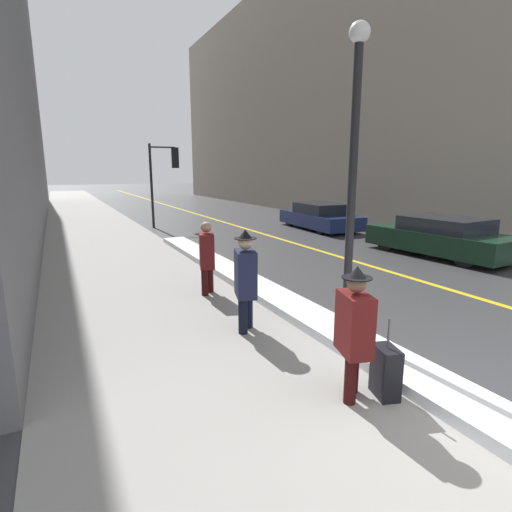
% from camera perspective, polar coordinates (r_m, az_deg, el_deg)
% --- Properties ---
extents(ground_plane, '(160.00, 160.00, 0.00)m').
position_cam_1_polar(ground_plane, '(4.84, 28.39, -21.05)').
color(ground_plane, '#38383A').
extents(sidewalk_slab, '(4.00, 80.00, 0.01)m').
position_cam_1_polar(sidewalk_slab, '(17.44, -21.39, 2.91)').
color(sidewalk_slab, gray).
rests_on(sidewalk_slab, ground).
extents(road_centre_stripe, '(0.16, 80.00, 0.00)m').
position_cam_1_polar(road_centre_stripe, '(18.92, -2.99, 4.38)').
color(road_centre_stripe, gold).
rests_on(road_centre_stripe, ground).
extents(snow_bank_curb, '(0.73, 12.91, 0.16)m').
position_cam_1_polar(snow_bank_curb, '(8.90, -0.81, -3.91)').
color(snow_bank_curb, white).
rests_on(snow_bank_curb, ground).
extents(building_facade_right, '(6.00, 36.00, 14.66)m').
position_cam_1_polar(building_facade_right, '(29.67, 8.18, 21.26)').
color(building_facade_right, gray).
rests_on(building_facade_right, ground).
extents(lamp_post, '(0.28, 0.28, 4.42)m').
position_cam_1_polar(lamp_post, '(5.80, 13.74, 13.24)').
color(lamp_post, black).
rests_on(lamp_post, ground).
extents(traffic_light_near, '(1.31, 0.33, 3.70)m').
position_cam_1_polar(traffic_light_near, '(18.73, -12.72, 12.23)').
color(traffic_light_near, black).
rests_on(traffic_light_near, ground).
extents(pedestrian_in_glasses, '(0.40, 0.71, 1.54)m').
position_cam_1_polar(pedestrian_in_glasses, '(4.58, 13.77, -9.95)').
color(pedestrian_in_glasses, '#340C0C').
rests_on(pedestrian_in_glasses, ground).
extents(pedestrian_in_fedora, '(0.43, 0.74, 1.65)m').
position_cam_1_polar(pedestrian_in_fedora, '(6.28, -1.53, -3.00)').
color(pedestrian_in_fedora, black).
rests_on(pedestrian_in_fedora, ground).
extents(pedestrian_nearside, '(0.42, 0.56, 1.52)m').
position_cam_1_polar(pedestrian_nearside, '(8.25, -7.04, 0.21)').
color(pedestrian_nearside, '#340C0C').
rests_on(pedestrian_nearside, ground).
extents(parked_car_dark_green, '(2.17, 4.43, 1.18)m').
position_cam_1_polar(parked_car_dark_green, '(13.30, 24.97, 2.48)').
color(parked_car_dark_green, black).
rests_on(parked_car_dark_green, ground).
extents(parked_car_navy, '(2.02, 4.46, 1.15)m').
position_cam_1_polar(parked_car_navy, '(17.88, 9.11, 5.55)').
color(parked_car_navy, navy).
rests_on(parked_car_navy, ground).
extents(rolling_suitcase, '(0.31, 0.41, 0.95)m').
position_cam_1_polar(rolling_suitcase, '(4.92, 18.03, -15.52)').
color(rolling_suitcase, black).
rests_on(rolling_suitcase, ground).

